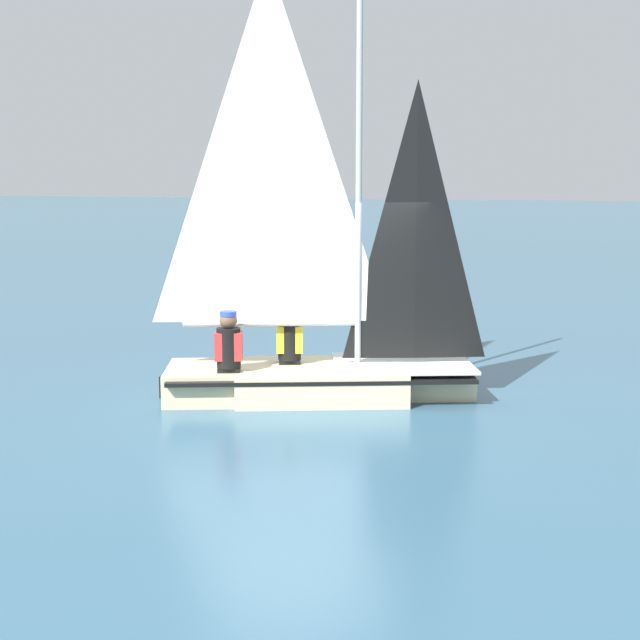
% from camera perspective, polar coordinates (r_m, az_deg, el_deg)
% --- Properties ---
extents(ground_plane, '(260.00, 260.00, 0.00)m').
position_cam_1_polar(ground_plane, '(11.59, 0.00, -4.91)').
color(ground_plane, '#38607A').
extents(sailboat_main, '(3.06, 4.07, 5.55)m').
position_cam_1_polar(sailboat_main, '(11.42, -0.24, -0.72)').
color(sailboat_main, beige).
rests_on(sailboat_main, ground_plane).
extents(sailor_helm, '(0.40, 0.42, 1.16)m').
position_cam_1_polar(sailor_helm, '(11.64, -1.96, -1.74)').
color(sailor_helm, black).
rests_on(sailor_helm, ground_plane).
extents(sailor_crew, '(0.40, 0.42, 1.16)m').
position_cam_1_polar(sailor_crew, '(11.19, -5.86, -2.15)').
color(sailor_crew, black).
rests_on(sailor_crew, ground_plane).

